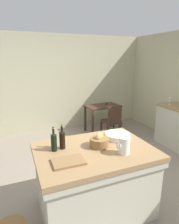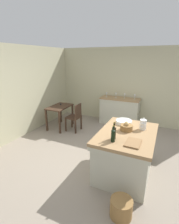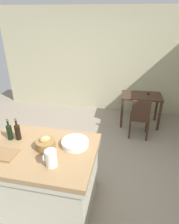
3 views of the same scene
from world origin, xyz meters
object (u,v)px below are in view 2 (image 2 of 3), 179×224
at_px(wine_bottle_dark, 114,132).
at_px(wine_glass_right, 107,94).
at_px(cutting_board, 133,143).
at_px(wine_glass_left, 125,95).
at_px(island_table, 126,151).
at_px(wine_glass_middle, 116,94).
at_px(wicker_hamper, 121,208).
at_px(wine_glass_far_left, 135,96).
at_px(wine_bottle_amber, 113,135).
at_px(bread_basket, 126,127).
at_px(wooden_chair, 75,116).
at_px(writing_desk, 60,110).
at_px(pitcher, 143,124).
at_px(wash_bowl, 124,122).
at_px(side_cabinet, 119,111).

bearing_deg(wine_bottle_dark, wine_glass_right, 21.88).
bearing_deg(cutting_board, wine_glass_left, 16.48).
height_order(cutting_board, wine_bottle_dark, wine_bottle_dark).
height_order(island_table, wine_glass_left, wine_glass_left).
relative_size(wine_glass_middle, wine_glass_right, 1.08).
height_order(wine_glass_middle, wicker_hamper, wine_glass_middle).
bearing_deg(wine_glass_far_left, wine_bottle_dark, -176.35).
distance_m(island_table, wicker_hamper, 1.10).
xyz_separation_m(wine_glass_far_left, wine_glass_left, (0.01, 0.34, -0.00)).
bearing_deg(wine_bottle_amber, wine_glass_left, 10.23).
bearing_deg(wine_glass_left, island_table, -164.96).
relative_size(bread_basket, wine_glass_far_left, 1.51).
distance_m(wooden_chair, wicker_hamper, 3.20).
bearing_deg(bread_basket, wine_bottle_dark, 164.70).
distance_m(island_table, wine_glass_left, 2.72).
height_order(writing_desk, wine_glass_middle, wine_glass_middle).
bearing_deg(bread_basket, writing_desk, 62.84).
bearing_deg(wine_glass_left, wine_glass_right, 98.48).
height_order(wooden_chair, wine_bottle_dark, wine_bottle_dark).
relative_size(pitcher, wine_glass_far_left, 1.53).
xyz_separation_m(pitcher, wash_bowl, (0.16, 0.42, -0.07)).
relative_size(writing_desk, wine_glass_far_left, 5.73).
xyz_separation_m(wash_bowl, wine_bottle_dark, (-0.79, -0.01, 0.09)).
xyz_separation_m(wine_bottle_amber, wine_glass_far_left, (3.04, 0.21, 0.04)).
bearing_deg(wash_bowl, island_table, -157.60).
distance_m(writing_desk, wine_bottle_dark, 2.94).
bearing_deg(cutting_board, wine_glass_middle, 21.82).
height_order(island_table, wash_bowl, wash_bowl).
bearing_deg(wooden_chair, wine_glass_middle, -39.62).
distance_m(writing_desk, wine_glass_left, 2.24).
height_order(island_table, wine_glass_middle, wine_glass_middle).
bearing_deg(wicker_hamper, wine_bottle_amber, 31.09).
bearing_deg(wine_glass_left, wine_glass_far_left, -90.92).
relative_size(island_table, side_cabinet, 1.07).
distance_m(bread_basket, wine_bottle_amber, 0.56).
bearing_deg(wine_glass_far_left, wine_bottle_amber, -176.09).
distance_m(cutting_board, wine_bottle_amber, 0.35).
bearing_deg(wicker_hamper, wash_bowl, 14.35).
bearing_deg(wine_bottle_amber, cutting_board, -76.03).
xyz_separation_m(wooden_chair, wine_glass_middle, (1.17, -0.96, 0.57)).
bearing_deg(side_cabinet, wine_glass_far_left, -84.80).
bearing_deg(side_cabinet, pitcher, -154.61).
bearing_deg(bread_basket, cutting_board, -154.39).
distance_m(cutting_board, wine_glass_right, 3.24).
bearing_deg(wine_glass_right, wine_bottle_amber, -158.50).
bearing_deg(pitcher, writing_desk, 68.53).
relative_size(wine_glass_far_left, wine_glass_right, 0.98).
height_order(wine_bottle_dark, wine_glass_right, wine_bottle_dark).
height_order(wooden_chair, wash_bowl, wash_bowl).
relative_size(cutting_board, wine_bottle_dark, 1.13).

